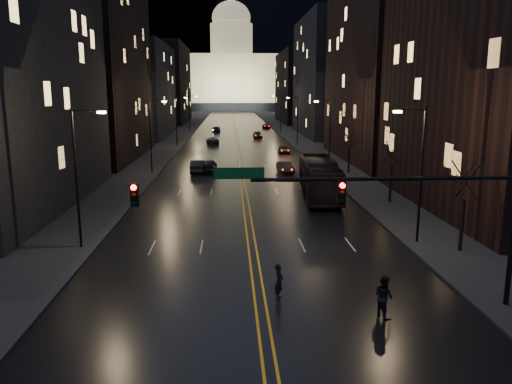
{
  "coord_description": "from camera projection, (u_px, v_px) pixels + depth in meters",
  "views": [
    {
      "loc": [
        -1.38,
        -21.25,
        10.0
      ],
      "look_at": [
        0.29,
        10.5,
        3.52
      ],
      "focal_mm": 35.0,
      "sensor_mm": 36.0,
      "label": 1
    }
  ],
  "objects": [
    {
      "name": "oncoming_car_b",
      "position": [
        198.0,
        166.0,
        61.81
      ],
      "size": [
        1.76,
        4.88,
        1.6
      ],
      "primitive_type": "imported",
      "rotation": [
        0.0,
        0.0,
        3.13
      ],
      "color": "black",
      "rests_on": "ground"
    },
    {
      "name": "oncoming_car_d",
      "position": [
        216.0,
        129.0,
        122.3
      ],
      "size": [
        2.36,
        4.98,
        1.4
      ],
      "primitive_type": "imported",
      "rotation": [
        0.0,
        0.0,
        3.22
      ],
      "color": "black",
      "rests_on": "ground"
    },
    {
      "name": "tree_right_far",
      "position": [
        350.0,
        137.0,
        59.81
      ],
      "size": [
        2.4,
        2.4,
        6.65
      ],
      "color": "black",
      "rests_on": "ground"
    },
    {
      "name": "building_left_mid",
      "position": [
        93.0,
        62.0,
        71.83
      ],
      "size": [
        12.0,
        30.0,
        28.0
      ],
      "primitive_type": "cube",
      "color": "black",
      "rests_on": "ground"
    },
    {
      "name": "building_left_dist",
      "position": [
        167.0,
        84.0,
        156.38
      ],
      "size": [
        12.0,
        40.0,
        24.0
      ],
      "primitive_type": "cube",
      "color": "black",
      "rests_on": "ground"
    },
    {
      "name": "pedestrian_b",
      "position": [
        384.0,
        297.0,
        22.25
      ],
      "size": [
        0.88,
        1.08,
        1.96
      ],
      "primitive_type": "imported",
      "rotation": [
        0.0,
        0.0,
        2.01
      ],
      "color": "black",
      "rests_on": "ground"
    },
    {
      "name": "streetlamp_left_far",
      "position": [
        177.0,
        118.0,
        89.79
      ],
      "size": [
        2.13,
        0.25,
        9.0
      ],
      "color": "black",
      "rests_on": "ground"
    },
    {
      "name": "streetlamp_right_far",
      "position": [
        296.0,
        118.0,
        90.9
      ],
      "size": [
        2.13,
        0.25,
        9.0
      ],
      "color": "black",
      "rests_on": "ground"
    },
    {
      "name": "oncoming_car_c",
      "position": [
        213.0,
        140.0,
        95.17
      ],
      "size": [
        2.67,
        5.02,
        1.34
      ],
      "primitive_type": "imported",
      "rotation": [
        0.0,
        0.0,
        3.23
      ],
      "color": "black",
      "rests_on": "ground"
    },
    {
      "name": "streetlamp_right_near",
      "position": [
        419.0,
        168.0,
        32.19
      ],
      "size": [
        2.13,
        0.25,
        9.0
      ],
      "color": "black",
      "rests_on": "ground"
    },
    {
      "name": "tree_right_mid",
      "position": [
        392.0,
        154.0,
        44.16
      ],
      "size": [
        2.4,
        2.4,
        6.65
      ],
      "color": "black",
      "rests_on": "ground"
    },
    {
      "name": "center_line",
      "position": [
        234.0,
        124.0,
        150.07
      ],
      "size": [
        0.62,
        320.0,
        0.01
      ],
      "primitive_type": "cube",
      "color": "orange",
      "rests_on": "road"
    },
    {
      "name": "building_right_dist",
      "position": [
        300.0,
        87.0,
        158.74
      ],
      "size": [
        12.0,
        40.0,
        22.0
      ],
      "primitive_type": "cube",
      "color": "black",
      "rests_on": "ground"
    },
    {
      "name": "receding_car_c",
      "position": [
        258.0,
        135.0,
        106.86
      ],
      "size": [
        1.97,
        4.58,
        1.31
      ],
      "primitive_type": "imported",
      "rotation": [
        0.0,
        0.0,
        0.03
      ],
      "color": "black",
      "rests_on": "ground"
    },
    {
      "name": "mountain_ridge",
      "position": [
        282.0,
        18.0,
        383.78
      ],
      "size": [
        520.0,
        60.0,
        130.0
      ],
      "primitive_type": "cube",
      "color": "black",
      "rests_on": "ground"
    },
    {
      "name": "building_left_far",
      "position": [
        140.0,
        91.0,
        109.81
      ],
      "size": [
        12.0,
        34.0,
        20.0
      ],
      "primitive_type": "cube",
      "color": "black",
      "rests_on": "ground"
    },
    {
      "name": "streetlamp_right_mid",
      "position": [
        328.0,
        131.0,
        61.55
      ],
      "size": [
        2.13,
        0.25,
        9.0
      ],
      "color": "black",
      "rests_on": "ground"
    },
    {
      "name": "streetlamp_left_mid",
      "position": [
        152.0,
        132.0,
        60.44
      ],
      "size": [
        2.13,
        0.25,
        9.0
      ],
      "color": "black",
      "rests_on": "ground"
    },
    {
      "name": "receding_car_a",
      "position": [
        285.0,
        167.0,
        61.58
      ],
      "size": [
        1.97,
        4.33,
        1.38
      ],
      "primitive_type": "imported",
      "rotation": [
        0.0,
        0.0,
        0.13
      ],
      "color": "black",
      "rests_on": "ground"
    },
    {
      "name": "building_right_near",
      "position": [
        500.0,
        66.0,
        41.12
      ],
      "size": [
        12.0,
        26.0,
        24.0
      ],
      "primitive_type": "cube",
      "color": "black",
      "rests_on": "ground"
    },
    {
      "name": "streetlamp_right_dist",
      "position": [
        280.0,
        111.0,
        120.26
      ],
      "size": [
        2.13,
        0.25,
        9.0
      ],
      "color": "black",
      "rests_on": "ground"
    },
    {
      "name": "receding_car_b",
      "position": [
        284.0,
        150.0,
        80.4
      ],
      "size": [
        1.67,
        4.01,
        1.36
      ],
      "primitive_type": "imported",
      "rotation": [
        0.0,
        0.0,
        0.02
      ],
      "color": "black",
      "rests_on": "ground"
    },
    {
      "name": "sidewalk_left",
      "position": [
        188.0,
        124.0,
        149.34
      ],
      "size": [
        8.0,
        320.0,
        0.16
      ],
      "primitive_type": "cube",
      "color": "black",
      "rests_on": "ground"
    },
    {
      "name": "tree_right_near",
      "position": [
        466.0,
        182.0,
        30.46
      ],
      "size": [
        2.4,
        2.4,
        6.65
      ],
      "color": "black",
      "rests_on": "ground"
    },
    {
      "name": "bus",
      "position": [
        320.0,
        178.0,
        47.5
      ],
      "size": [
        4.0,
        13.22,
        3.63
      ],
      "primitive_type": "imported",
      "rotation": [
        0.0,
        0.0,
        -0.07
      ],
      "color": "black",
      "rests_on": "ground"
    },
    {
      "name": "capitol",
      "position": [
        232.0,
        77.0,
        264.07
      ],
      "size": [
        90.0,
        50.0,
        58.5
      ],
      "color": "black",
      "rests_on": "ground"
    },
    {
      "name": "building_right_mid",
      "position": [
        329.0,
        77.0,
        111.37
      ],
      "size": [
        12.0,
        34.0,
        26.0
      ],
      "primitive_type": "cube",
      "color": "black",
      "rests_on": "ground"
    },
    {
      "name": "streetlamp_left_near",
      "position": [
        79.0,
        171.0,
        31.08
      ],
      "size": [
        2.13,
        0.25,
        9.0
      ],
      "color": "black",
      "rests_on": "ground"
    },
    {
      "name": "ground",
      "position": [
        262.0,
        313.0,
        22.86
      ],
      "size": [
        900.0,
        900.0,
        0.0
      ],
      "primitive_type": "plane",
      "color": "black",
      "rests_on": "ground"
    },
    {
      "name": "traffic_signal",
      "position": [
        394.0,
        203.0,
        22.15
      ],
      "size": [
        17.29,
        0.45,
        7.0
      ],
      "color": "black",
      "rests_on": "ground"
    },
    {
      "name": "receding_car_d",
      "position": [
        266.0,
        126.0,
        134.62
      ],
      "size": [
        2.45,
        4.72,
        1.27
      ],
      "primitive_type": "imported",
      "rotation": [
        0.0,
        0.0,
        -0.08
      ],
      "color": "black",
      "rests_on": "ground"
    },
    {
      "name": "building_right_tall",
      "position": [
        390.0,
        24.0,
        69.08
      ],
      "size": [
        12.0,
        30.0,
        38.0
      ],
      "primitive_type": "cube",
      "color": "black",
      "rests_on": "ground"
    },
    {
      "name": "pedestrian_a",
      "position": [
        279.0,
        282.0,
        24.22
      ],
      "size": [
        0.64,
        0.76,
        1.78
      ],
      "primitive_type": "imported",
      "rotation": [
        0.0,
        0.0,
        1.19
      ],
      "color": "black",
      "rests_on": "ground"
    },
    {
      "name": "road",
      "position": [
        234.0,
        124.0,
        150.07
      ],
      "size": [
        20.0,
        320.0,
        0.02
      ],
      "primitive_type": "cube",
      "color": "black",
      "rests_on": "ground"
    },
    {
      "name": "streetlamp_left_dist",
      "position": [
        190.0,
        112.0,
        119.15
      ],
      "size": [
        2.13,
        0.25,
        9.0
      ],
      "color": "black",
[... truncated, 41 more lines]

